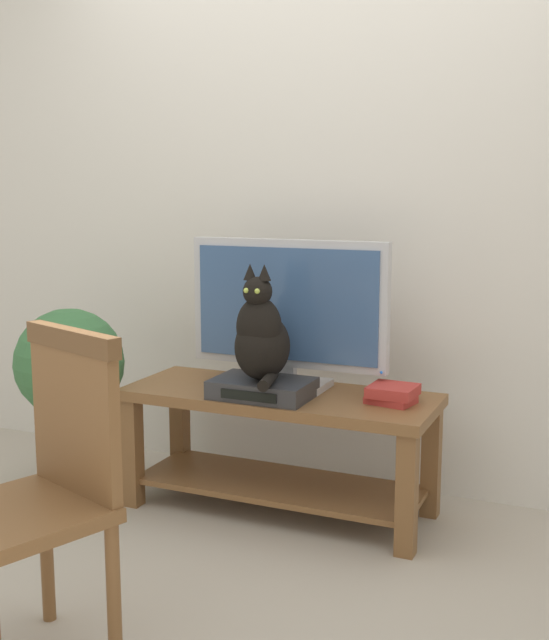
{
  "coord_description": "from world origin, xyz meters",
  "views": [
    {
      "loc": [
        1.25,
        -2.29,
        1.32
      ],
      "look_at": [
        -0.0,
        0.57,
        0.81
      ],
      "focal_mm": 45.3,
      "sensor_mm": 36.0,
      "label": 1
    }
  ],
  "objects_px": {
    "cat": "(261,337)",
    "wooden_chair": "(45,476)",
    "potted_plant": "(70,375)",
    "media_box": "(262,388)",
    "book_stack": "(392,394)",
    "tv_stand": "(279,430)",
    "tv": "(288,310)"
  },
  "relations": [
    {
      "from": "media_box",
      "to": "wooden_chair",
      "type": "xyz_separation_m",
      "value": [
        -0.15,
        -1.11,
        -0.01
      ]
    },
    {
      "from": "tv",
      "to": "cat",
      "type": "xyz_separation_m",
      "value": [
        -0.03,
        -0.21,
        -0.08
      ]
    },
    {
      "from": "potted_plant",
      "to": "media_box",
      "type": "bearing_deg",
      "value": 7.17
    },
    {
      "from": "tv_stand",
      "to": "tv",
      "type": "height_order",
      "value": "tv"
    },
    {
      "from": "media_box",
      "to": "book_stack",
      "type": "height_order",
      "value": "media_box"
    },
    {
      "from": "tv_stand",
      "to": "cat",
      "type": "height_order",
      "value": "cat"
    },
    {
      "from": "cat",
      "to": "potted_plant",
      "type": "height_order",
      "value": "cat"
    },
    {
      "from": "tv",
      "to": "book_stack",
      "type": "bearing_deg",
      "value": -8.52
    },
    {
      "from": "cat",
      "to": "tv",
      "type": "bearing_deg",
      "value": 82.54
    },
    {
      "from": "wooden_chair",
      "to": "potted_plant",
      "type": "relative_size",
      "value": 1.14
    },
    {
      "from": "tv_stand",
      "to": "potted_plant",
      "type": "bearing_deg",
      "value": -166.42
    },
    {
      "from": "cat",
      "to": "potted_plant",
      "type": "bearing_deg",
      "value": -173.73
    },
    {
      "from": "media_box",
      "to": "potted_plant",
      "type": "relative_size",
      "value": 0.47
    },
    {
      "from": "tv_stand",
      "to": "media_box",
      "type": "bearing_deg",
      "value": -104.95
    },
    {
      "from": "wooden_chair",
      "to": "potted_plant",
      "type": "xyz_separation_m",
      "value": [
        -0.69,
        1.01,
        0.0
      ]
    },
    {
      "from": "tv_stand",
      "to": "potted_plant",
      "type": "relative_size",
      "value": 1.54
    },
    {
      "from": "cat",
      "to": "wooden_chair",
      "type": "relative_size",
      "value": 0.49
    },
    {
      "from": "cat",
      "to": "book_stack",
      "type": "distance_m",
      "value": 0.55
    },
    {
      "from": "wooden_chair",
      "to": "book_stack",
      "type": "xyz_separation_m",
      "value": [
        0.64,
        1.24,
        0.0
      ]
    },
    {
      "from": "cat",
      "to": "wooden_chair",
      "type": "xyz_separation_m",
      "value": [
        -0.15,
        -1.1,
        -0.21
      ]
    },
    {
      "from": "tv",
      "to": "media_box",
      "type": "relative_size",
      "value": 2.19
    },
    {
      "from": "book_stack",
      "to": "wooden_chair",
      "type": "bearing_deg",
      "value": -117.53
    },
    {
      "from": "tv_stand",
      "to": "wooden_chair",
      "type": "height_order",
      "value": "wooden_chair"
    },
    {
      "from": "tv",
      "to": "book_stack",
      "type": "distance_m",
      "value": 0.55
    },
    {
      "from": "tv_stand",
      "to": "tv",
      "type": "distance_m",
      "value": 0.49
    },
    {
      "from": "wooden_chair",
      "to": "cat",
      "type": "bearing_deg",
      "value": 81.99
    },
    {
      "from": "book_stack",
      "to": "potted_plant",
      "type": "bearing_deg",
      "value": -170.27
    },
    {
      "from": "tv",
      "to": "media_box",
      "type": "bearing_deg",
      "value": -98.29
    },
    {
      "from": "cat",
      "to": "potted_plant",
      "type": "relative_size",
      "value": 0.56
    },
    {
      "from": "book_stack",
      "to": "media_box",
      "type": "bearing_deg",
      "value": -165.96
    },
    {
      "from": "wooden_chair",
      "to": "media_box",
      "type": "bearing_deg",
      "value": 82.14
    },
    {
      "from": "tv_stand",
      "to": "cat",
      "type": "xyz_separation_m",
      "value": [
        -0.03,
        -0.12,
        0.4
      ]
    }
  ]
}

